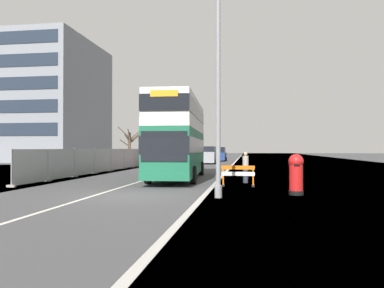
% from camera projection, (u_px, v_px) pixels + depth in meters
% --- Properties ---
extents(ground, '(140.00, 280.00, 0.10)m').
position_uv_depth(ground, '(144.00, 197.00, 15.25)').
color(ground, '#424244').
extents(double_decker_bus, '(3.24, 11.46, 5.01)m').
position_uv_depth(double_decker_bus, '(179.00, 137.00, 23.76)').
color(double_decker_bus, '#196042').
rests_on(double_decker_bus, ground).
extents(lamppost_foreground, '(0.29, 0.70, 8.71)m').
position_uv_depth(lamppost_foreground, '(218.00, 94.00, 14.66)').
color(lamppost_foreground, gray).
rests_on(lamppost_foreground, ground).
extents(red_pillar_postbox, '(0.63, 0.63, 1.72)m').
position_uv_depth(red_pillar_postbox, '(296.00, 172.00, 15.54)').
color(red_pillar_postbox, black).
rests_on(red_pillar_postbox, ground).
extents(roadworks_barrier, '(1.70, 0.44, 1.07)m').
position_uv_depth(roadworks_barrier, '(238.00, 173.00, 18.99)').
color(roadworks_barrier, orange).
rests_on(roadworks_barrier, ground).
extents(construction_site_fence, '(0.44, 27.40, 1.96)m').
position_uv_depth(construction_site_fence, '(111.00, 160.00, 32.01)').
color(construction_site_fence, '#A8AAAD').
rests_on(construction_site_fence, ground).
extents(car_oncoming_near, '(1.98, 4.06, 2.23)m').
position_uv_depth(car_oncoming_near, '(166.00, 157.00, 41.29)').
color(car_oncoming_near, maroon).
rests_on(car_oncoming_near, ground).
extents(car_receding_mid, '(1.99, 4.22, 2.20)m').
position_uv_depth(car_receding_mid, '(209.00, 156.00, 46.78)').
color(car_receding_mid, gray).
rests_on(car_receding_mid, ground).
extents(car_receding_far, '(1.90, 4.35, 2.16)m').
position_uv_depth(car_receding_far, '(220.00, 155.00, 56.49)').
color(car_receding_far, navy).
rests_on(car_receding_far, ground).
extents(car_far_side, '(2.09, 4.36, 2.06)m').
position_uv_depth(car_far_side, '(195.00, 154.00, 66.09)').
color(car_far_side, navy).
rests_on(car_far_side, ground).
extents(bare_tree_far_verge_near, '(3.11, 2.36, 5.11)m').
position_uv_depth(bare_tree_far_verge_near, '(130.00, 144.00, 54.31)').
color(bare_tree_far_verge_near, '#4C3D2D').
rests_on(bare_tree_far_verge_near, ground).
extents(bare_tree_far_verge_mid, '(3.11, 2.44, 4.68)m').
position_uv_depth(bare_tree_far_verge_mid, '(130.00, 145.00, 58.53)').
color(bare_tree_far_verge_mid, '#4C3D2D').
rests_on(bare_tree_far_verge_mid, ground).
extents(pedestrian_at_kerb, '(0.34, 0.34, 1.76)m').
position_uv_depth(pedestrian_at_kerb, '(246.00, 167.00, 20.94)').
color(pedestrian_at_kerb, '#2D3342').
rests_on(pedestrian_at_kerb, ground).
extents(backdrop_office_block, '(25.51, 17.87, 18.62)m').
position_uv_depth(backdrop_office_block, '(16.00, 103.00, 59.40)').
color(backdrop_office_block, gray).
rests_on(backdrop_office_block, ground).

